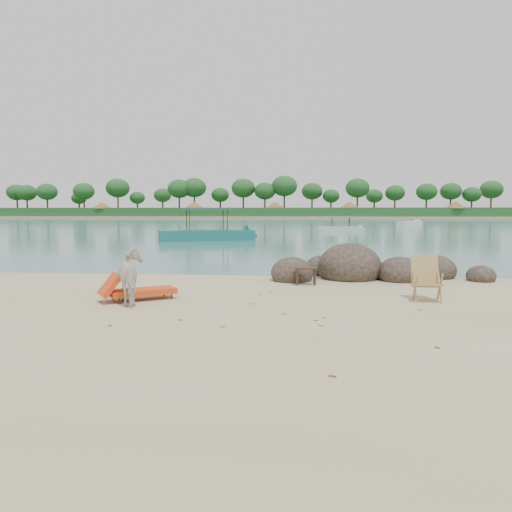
% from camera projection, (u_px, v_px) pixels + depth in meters
% --- Properties ---
extents(water, '(400.00, 400.00, 0.00)m').
position_uv_depth(water, '(297.00, 222.00, 98.76)').
color(water, '#336767').
rests_on(water, ground).
extents(far_shore, '(420.00, 90.00, 1.40)m').
position_uv_depth(far_shore, '(300.00, 217.00, 178.09)').
color(far_shore, tan).
rests_on(far_shore, ground).
extents(far_scenery, '(420.00, 18.00, 9.50)m').
position_uv_depth(far_scenery, '(299.00, 208.00, 144.78)').
color(far_scenery, '#1E4C1E').
rests_on(far_scenery, ground).
extents(boulders, '(6.42, 2.96, 1.43)m').
position_uv_depth(boulders, '(363.00, 270.00, 14.89)').
color(boulders, '#2F261F').
rests_on(boulders, ground).
extents(cow, '(1.22, 1.55, 1.19)m').
position_uv_depth(cow, '(133.00, 277.00, 10.80)').
color(cow, silver).
rests_on(cow, ground).
extents(side_table, '(0.62, 0.43, 0.48)m').
position_uv_depth(side_table, '(306.00, 277.00, 13.50)').
color(side_table, '#2F2112').
rests_on(side_table, ground).
extents(lounge_chair, '(1.86, 1.56, 0.55)m').
position_uv_depth(lounge_chair, '(143.00, 289.00, 11.24)').
color(lounge_chair, '#EF411C').
rests_on(lounge_chair, ground).
extents(deck_chair, '(0.68, 0.74, 1.01)m').
position_uv_depth(deck_chair, '(428.00, 280.00, 11.04)').
color(deck_chair, tan).
rests_on(deck_chair, ground).
extents(boat_near, '(7.63, 4.32, 3.65)m').
position_uv_depth(boat_near, '(207.00, 214.00, 35.50)').
color(boat_near, '#1D6864').
rests_on(boat_near, water).
extents(boat_mid, '(5.04, 1.26, 2.46)m').
position_uv_depth(boat_mid, '(341.00, 219.00, 52.26)').
color(boat_mid, silver).
rests_on(boat_mid, water).
extents(boat_far, '(5.08, 5.52, 0.71)m').
position_uv_depth(boat_far, '(410.00, 222.00, 76.00)').
color(boat_far, silver).
rests_on(boat_far, water).
extents(dead_leaves, '(8.78, 6.47, 0.00)m').
position_uv_depth(dead_leaves, '(259.00, 324.00, 8.94)').
color(dead_leaves, brown).
rests_on(dead_leaves, ground).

